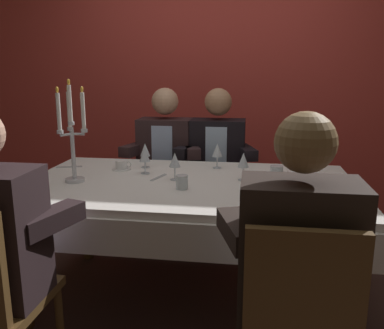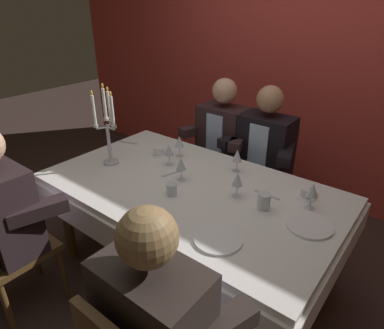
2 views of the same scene
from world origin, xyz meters
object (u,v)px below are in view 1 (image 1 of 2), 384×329
wine_glass_3 (145,156)px  coffee_cup_0 (121,165)px  wine_glass_5 (175,161)px  seated_diner_2 (218,153)px  seated_diner_3 (299,254)px  dinner_plate_0 (325,183)px  dining_table (189,201)px  wine_glass_4 (217,151)px  wine_glass_2 (310,158)px  seated_diner_1 (166,152)px  water_tumbler_1 (276,174)px  coffee_cup_1 (298,168)px  candelabra (72,137)px  wine_glass_0 (145,151)px  wine_glass_1 (243,161)px  dinner_plate_1 (271,202)px  water_tumbler_0 (182,182)px

wine_glass_3 → coffee_cup_0: (-0.18, 0.08, -0.09)m
wine_glass_5 → seated_diner_2: size_ratio=0.13×
seated_diner_3 → dinner_plate_0: bearing=75.8°
dining_table → wine_glass_4: 0.45m
wine_glass_2 → wine_glass_3: same height
wine_glass_2 → seated_diner_3: seated_diner_3 is taller
dinner_plate_0 → seated_diner_1: bearing=142.9°
wine_glass_4 → dinner_plate_0: bearing=-25.5°
wine_glass_5 → dining_table: bearing=-15.0°
water_tumbler_1 → coffee_cup_0: size_ratio=0.74×
coffee_cup_1 → seated_diner_2: size_ratio=0.11×
dining_table → wine_glass_2: 0.78m
wine_glass_2 → coffee_cup_1: size_ratio=1.24×
seated_diner_1 → seated_diner_2: size_ratio=1.00×
seated_diner_1 → seated_diner_3: (0.86, -1.77, 0.00)m
wine_glass_5 → coffee_cup_1: size_ratio=1.24×
wine_glass_2 → seated_diner_1: bearing=147.5°
dining_table → dinner_plate_0: (0.77, 0.06, 0.13)m
water_tumbler_1 → seated_diner_1: bearing=134.9°
candelabra → wine_glass_0: size_ratio=3.57×
dining_table → seated_diner_1: seated_diner_1 is taller
seated_diner_3 → wine_glass_5: bearing=124.3°
wine_glass_1 → seated_diner_3: size_ratio=0.13×
dinner_plate_1 → wine_glass_3: bearing=147.4°
candelabra → wine_glass_1: candelabra is taller
wine_glass_3 → water_tumbler_0: size_ratio=2.14×
water_tumbler_1 → seated_diner_3: seated_diner_3 is taller
dining_table → dinner_plate_0: 0.78m
wine_glass_2 → coffee_cup_1: bearing=119.6°
candelabra → wine_glass_4: candelabra is taller
dinner_plate_0 → wine_glass_3: 1.08m
dining_table → water_tumbler_0: 0.22m
candelabra → wine_glass_2: bearing=13.5°
dinner_plate_0 → seated_diner_2: 1.07m
dinner_plate_0 → coffee_cup_1: size_ratio=1.89×
candelabra → dinner_plate_1: bearing=-12.2°
wine_glass_2 → wine_glass_4: 0.59m
wine_glass_2 → water_tumbler_0: (-0.72, -0.38, -0.08)m
coffee_cup_1 → seated_diner_1: 1.12m
water_tumbler_1 → seated_diner_1: size_ratio=0.08×
wine_glass_0 → coffee_cup_0: (-0.14, -0.08, -0.09)m
wine_glass_0 → dinner_plate_0: bearing=-12.6°
dining_table → wine_glass_1: (0.31, 0.07, 0.24)m
seated_diner_1 → wine_glass_4: bearing=-49.0°
wine_glass_1 → candelabra: bearing=-169.8°
dinner_plate_0 → seated_diner_1: (-1.10, 0.83, -0.01)m
wine_glass_4 → candelabra: bearing=-149.7°
dining_table → wine_glass_2: (0.71, 0.23, 0.24)m
wine_glass_1 → water_tumbler_0: 0.40m
dining_table → wine_glass_1: 0.40m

